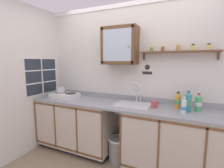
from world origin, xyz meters
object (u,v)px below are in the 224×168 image
at_px(mug, 154,104).
at_px(trash_bin, 118,149).
at_px(bottle_water_clear_1, 184,106).
at_px(wall_cabinet, 120,46).
at_px(hot_plate_stove, 65,95).
at_px(sink, 133,105).
at_px(bottle_juice_amber_2, 178,101).
at_px(bottle_soda_green_3, 198,103).
at_px(bottle_detergent_teal_0, 188,102).
at_px(warning_sign, 147,69).
at_px(saucepan, 60,90).

height_order(mug, trash_bin, mug).
distance_m(bottle_water_clear_1, wall_cabinet, 1.30).
bearing_deg(hot_plate_stove, sink, 2.77).
relative_size(hot_plate_stove, wall_cabinet, 0.81).
bearing_deg(bottle_juice_amber_2, sink, -173.89).
bearing_deg(bottle_soda_green_3, bottle_detergent_teal_0, -143.49).
xyz_separation_m(bottle_juice_amber_2, warning_sign, (-0.48, 0.19, 0.42)).
bearing_deg(hot_plate_stove, bottle_water_clear_1, -2.04).
distance_m(bottle_detergent_teal_0, warning_sign, 0.78).
bearing_deg(mug, bottle_juice_amber_2, 19.13).
bearing_deg(sink, bottle_water_clear_1, -10.60).
bearing_deg(bottle_soda_green_3, mug, -170.30).
relative_size(bottle_juice_amber_2, wall_cabinet, 0.40).
bearing_deg(bottle_water_clear_1, sink, 169.40).
distance_m(hot_plate_stove, mug, 1.58).
distance_m(saucepan, trash_bin, 1.45).
bearing_deg(bottle_soda_green_3, wall_cabinet, 176.28).
bearing_deg(saucepan, mug, 0.11).
xyz_separation_m(sink, wall_cabinet, (-0.28, 0.13, 0.90)).
height_order(bottle_detergent_teal_0, bottle_juice_amber_2, bottle_detergent_teal_0).
bearing_deg(bottle_soda_green_3, warning_sign, 164.69).
xyz_separation_m(bottle_detergent_teal_0, wall_cabinet, (-1.03, 0.17, 0.77)).
height_order(saucepan, wall_cabinet, wall_cabinet).
height_order(bottle_juice_amber_2, warning_sign, warning_sign).
bearing_deg(wall_cabinet, bottle_detergent_teal_0, -9.18).
distance_m(bottle_juice_amber_2, warning_sign, 0.66).
xyz_separation_m(saucepan, bottle_soda_green_3, (2.26, 0.10, -0.02)).
bearing_deg(bottle_water_clear_1, mug, 166.18).
relative_size(bottle_water_clear_1, mug, 1.89).
relative_size(hot_plate_stove, warning_sign, 1.87).
relative_size(saucepan, mug, 3.04).
relative_size(bottle_water_clear_1, trash_bin, 0.55).
bearing_deg(saucepan, sink, 1.67).
bearing_deg(wall_cabinet, bottle_soda_green_3, -3.72).
height_order(bottle_juice_amber_2, bottle_soda_green_3, bottle_soda_green_3).
xyz_separation_m(saucepan, bottle_detergent_teal_0, (2.13, 0.01, -0.00)).
height_order(mug, wall_cabinet, wall_cabinet).
xyz_separation_m(hot_plate_stove, saucepan, (-0.12, 0.02, 0.09)).
height_order(warning_sign, trash_bin, warning_sign).
relative_size(saucepan, bottle_detergent_teal_0, 1.23).
relative_size(bottle_soda_green_3, mug, 2.15).
bearing_deg(mug, hot_plate_stove, -179.13).
relative_size(saucepan, bottle_water_clear_1, 1.61).
xyz_separation_m(hot_plate_stove, trash_bin, (1.05, -0.04, -0.75)).
height_order(hot_plate_stove, wall_cabinet, wall_cabinet).
xyz_separation_m(saucepan, warning_sign, (1.52, 0.30, 0.39)).
relative_size(bottle_detergent_teal_0, bottle_water_clear_1, 1.31).
bearing_deg(wall_cabinet, trash_bin, -73.17).
distance_m(sink, bottle_juice_amber_2, 0.63).
bearing_deg(saucepan, hot_plate_stove, -9.70).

